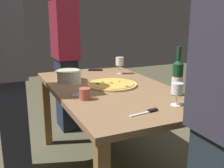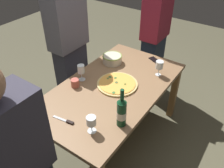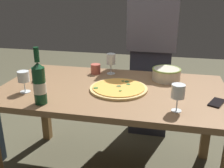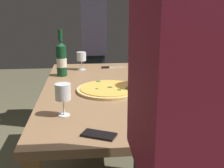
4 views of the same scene
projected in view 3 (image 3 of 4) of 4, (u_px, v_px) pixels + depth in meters
name	position (u px, v px, depth m)	size (l,w,h in m)	color
dining_table	(112.00, 100.00, 1.90)	(1.60, 0.90, 0.75)	#8A6545
pizza	(119.00, 88.00, 1.83)	(0.40, 0.40, 0.03)	#DBB971
serving_bowl	(166.00, 74.00, 2.01)	(0.22, 0.22, 0.09)	beige
wine_bottle	(39.00, 83.00, 1.57)	(0.08, 0.08, 0.35)	#134224
wine_glass_near_pizza	(111.00, 60.00, 2.13)	(0.07, 0.07, 0.17)	white
wine_glass_by_bottle	(24.00, 78.00, 1.76)	(0.08, 0.08, 0.15)	white
wine_glass_far_left	(178.00, 93.00, 1.48)	(0.08, 0.08, 0.16)	white
cup_amber	(96.00, 69.00, 2.16)	(0.08, 0.08, 0.08)	#BF5748
cell_phone	(217.00, 103.00, 1.62)	(0.07, 0.14, 0.01)	black
pizza_knife	(37.00, 79.00, 2.02)	(0.05, 0.20, 0.02)	silver
person_guest_left	(152.00, 46.00, 2.46)	(0.45, 0.24, 1.77)	#2F303F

